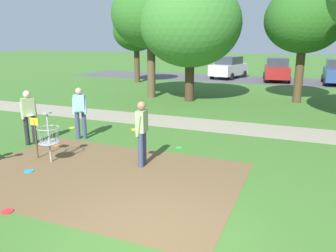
{
  "coord_description": "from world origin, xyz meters",
  "views": [
    {
      "loc": [
        2.11,
        -4.45,
        3.2
      ],
      "look_at": [
        -1.12,
        3.47,
        1.0
      ],
      "focal_mm": 35.82,
      "sensor_mm": 36.0,
      "label": 1
    }
  ],
  "objects_px": {
    "frisbee_by_tee": "(7,211)",
    "frisbee_mid_grass": "(179,147)",
    "tree_mid_right": "(304,20)",
    "tree_far_center": "(190,24)",
    "tree_far_left": "(136,32)",
    "parked_car_center_left": "(277,69)",
    "frisbee_far_right": "(29,171)",
    "frisbee_far_left": "(72,128)",
    "tree_near_right": "(151,15)",
    "parked_car_leftmost": "(229,67)",
    "disc_golf_basket": "(47,135)",
    "player_throwing": "(142,130)",
    "frisbee_scattered_b": "(56,145)",
    "player_foreground_watching": "(29,114)",
    "player_waiting_left": "(80,110)",
    "frisbee_near_basket": "(34,128)"
  },
  "relations": [
    {
      "from": "player_throwing",
      "to": "frisbee_mid_grass",
      "type": "relative_size",
      "value": 8.12
    },
    {
      "from": "parked_car_center_left",
      "to": "frisbee_far_right",
      "type": "bearing_deg",
      "value": -100.21
    },
    {
      "from": "frisbee_far_left",
      "to": "tree_mid_right",
      "type": "relative_size",
      "value": 0.04
    },
    {
      "from": "player_throwing",
      "to": "tree_near_right",
      "type": "height_order",
      "value": "tree_near_right"
    },
    {
      "from": "frisbee_far_left",
      "to": "player_throwing",
      "type": "bearing_deg",
      "value": -30.78
    },
    {
      "from": "player_foreground_watching",
      "to": "parked_car_center_left",
      "type": "distance_m",
      "value": 21.42
    },
    {
      "from": "tree_far_center",
      "to": "player_throwing",
      "type": "bearing_deg",
      "value": -78.47
    },
    {
      "from": "player_throwing",
      "to": "player_waiting_left",
      "type": "bearing_deg",
      "value": 153.91
    },
    {
      "from": "frisbee_near_basket",
      "to": "tree_far_left",
      "type": "bearing_deg",
      "value": 101.71
    },
    {
      "from": "player_foreground_watching",
      "to": "parked_car_center_left",
      "type": "bearing_deg",
      "value": 74.65
    },
    {
      "from": "disc_golf_basket",
      "to": "player_waiting_left",
      "type": "distance_m",
      "value": 2.22
    },
    {
      "from": "tree_near_right",
      "to": "tree_far_left",
      "type": "bearing_deg",
      "value": 123.83
    },
    {
      "from": "frisbee_near_basket",
      "to": "frisbee_by_tee",
      "type": "height_order",
      "value": "same"
    },
    {
      "from": "player_foreground_watching",
      "to": "frisbee_scattered_b",
      "type": "bearing_deg",
      "value": 13.12
    },
    {
      "from": "player_waiting_left",
      "to": "parked_car_center_left",
      "type": "xyz_separation_m",
      "value": [
        4.58,
        19.54,
        -0.05
      ]
    },
    {
      "from": "frisbee_scattered_b",
      "to": "tree_far_center",
      "type": "bearing_deg",
      "value": 81.83
    },
    {
      "from": "tree_far_left",
      "to": "tree_far_center",
      "type": "bearing_deg",
      "value": -44.64
    },
    {
      "from": "frisbee_by_tee",
      "to": "tree_far_center",
      "type": "distance_m",
      "value": 13.49
    },
    {
      "from": "frisbee_by_tee",
      "to": "tree_far_left",
      "type": "distance_m",
      "value": 20.82
    },
    {
      "from": "player_waiting_left",
      "to": "parked_car_center_left",
      "type": "distance_m",
      "value": 20.07
    },
    {
      "from": "player_throwing",
      "to": "frisbee_far_left",
      "type": "xyz_separation_m",
      "value": [
        -4.18,
        2.49,
        -0.96
      ]
    },
    {
      "from": "player_foreground_watching",
      "to": "frisbee_mid_grass",
      "type": "xyz_separation_m",
      "value": [
        4.45,
        1.42,
        -0.96
      ]
    },
    {
      "from": "tree_near_right",
      "to": "parked_car_center_left",
      "type": "bearing_deg",
      "value": 61.51
    },
    {
      "from": "frisbee_near_basket",
      "to": "frisbee_mid_grass",
      "type": "xyz_separation_m",
      "value": [
        5.84,
        -0.15,
        0.0
      ]
    },
    {
      "from": "player_waiting_left",
      "to": "frisbee_mid_grass",
      "type": "distance_m",
      "value": 3.51
    },
    {
      "from": "frisbee_near_basket",
      "to": "parked_car_center_left",
      "type": "relative_size",
      "value": 0.06
    },
    {
      "from": "disc_golf_basket",
      "to": "player_throwing",
      "type": "relative_size",
      "value": 0.81
    },
    {
      "from": "frisbee_far_right",
      "to": "frisbee_scattered_b",
      "type": "height_order",
      "value": "same"
    },
    {
      "from": "frisbee_scattered_b",
      "to": "tree_far_center",
      "type": "relative_size",
      "value": 0.03
    },
    {
      "from": "frisbee_by_tee",
      "to": "frisbee_mid_grass",
      "type": "distance_m",
      "value": 5.23
    },
    {
      "from": "player_throwing",
      "to": "frisbee_far_left",
      "type": "bearing_deg",
      "value": 149.22
    },
    {
      "from": "frisbee_by_tee",
      "to": "tree_far_center",
      "type": "height_order",
      "value": "tree_far_center"
    },
    {
      "from": "frisbee_mid_grass",
      "to": "parked_car_leftmost",
      "type": "height_order",
      "value": "parked_car_leftmost"
    },
    {
      "from": "disc_golf_basket",
      "to": "player_throwing",
      "type": "height_order",
      "value": "player_throwing"
    },
    {
      "from": "disc_golf_basket",
      "to": "tree_far_center",
      "type": "relative_size",
      "value": 0.22
    },
    {
      "from": "frisbee_far_left",
      "to": "tree_near_right",
      "type": "distance_m",
      "value": 8.77
    },
    {
      "from": "frisbee_mid_grass",
      "to": "parked_car_center_left",
      "type": "height_order",
      "value": "parked_car_center_left"
    },
    {
      "from": "frisbee_by_tee",
      "to": "parked_car_leftmost",
      "type": "bearing_deg",
      "value": 92.53
    },
    {
      "from": "frisbee_by_tee",
      "to": "tree_far_left",
      "type": "xyz_separation_m",
      "value": [
        -7.08,
        19.2,
        3.82
      ]
    },
    {
      "from": "frisbee_by_tee",
      "to": "frisbee_far_left",
      "type": "bearing_deg",
      "value": 116.8
    },
    {
      "from": "tree_mid_right",
      "to": "tree_far_center",
      "type": "height_order",
      "value": "tree_far_center"
    },
    {
      "from": "frisbee_near_basket",
      "to": "frisbee_far_left",
      "type": "distance_m",
      "value": 1.41
    },
    {
      "from": "frisbee_near_basket",
      "to": "frisbee_scattered_b",
      "type": "distance_m",
      "value": 2.59
    },
    {
      "from": "frisbee_scattered_b",
      "to": "tree_mid_right",
      "type": "distance_m",
      "value": 13.46
    },
    {
      "from": "frisbee_near_basket",
      "to": "tree_near_right",
      "type": "relative_size",
      "value": 0.04
    },
    {
      "from": "disc_golf_basket",
      "to": "frisbee_far_left",
      "type": "distance_m",
      "value": 3.68
    },
    {
      "from": "frisbee_scattered_b",
      "to": "parked_car_center_left",
      "type": "bearing_deg",
      "value": 76.61
    },
    {
      "from": "parked_car_leftmost",
      "to": "tree_far_center",
      "type": "bearing_deg",
      "value": -87.92
    },
    {
      "from": "tree_near_right",
      "to": "tree_far_left",
      "type": "distance_m",
      "value": 7.25
    },
    {
      "from": "tree_mid_right",
      "to": "frisbee_near_basket",
      "type": "bearing_deg",
      "value": -133.21
    }
  ]
}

